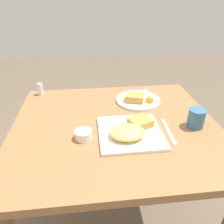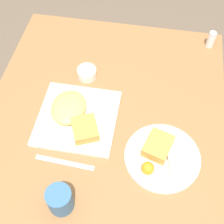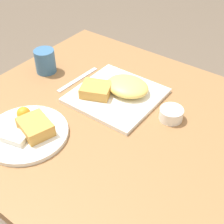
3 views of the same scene
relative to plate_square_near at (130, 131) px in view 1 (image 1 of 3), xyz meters
name	(u,v)px [view 1 (image 1 of 3)]	position (x,y,z in m)	size (l,w,h in m)	color
ground_plane	(114,221)	(-0.05, 0.10, -0.80)	(8.00, 8.00, 0.00)	brown
dining_table	(115,138)	(-0.05, 0.10, -0.11)	(1.00, 0.89, 0.78)	olive
plate_square_near	(130,131)	(0.00, 0.00, 0.00)	(0.28, 0.28, 0.06)	white
plate_oval_far	(138,99)	(0.11, 0.32, -0.01)	(0.26, 0.26, 0.05)	white
sauce_ramekin	(84,134)	(-0.21, 0.00, 0.00)	(0.08, 0.08, 0.04)	white
salt_shaker	(40,90)	(-0.47, 0.49, 0.01)	(0.03, 0.03, 0.07)	white
butter_knife	(168,131)	(0.18, 0.01, -0.02)	(0.03, 0.20, 0.00)	silver
coffee_mug	(196,118)	(0.32, 0.03, 0.02)	(0.08, 0.08, 0.09)	#386693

